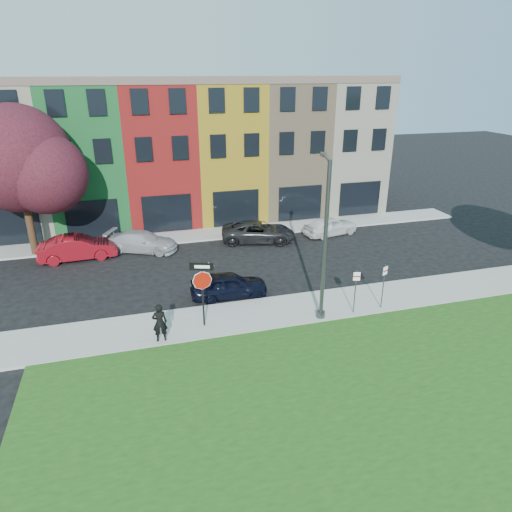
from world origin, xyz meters
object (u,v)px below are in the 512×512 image
object	(u,v)px
man	(160,323)
sedan_near	(229,285)
street_lamp	(324,241)
stop_sign	(202,282)

from	to	relation	value
man	sedan_near	size ratio (longest dim) A/B	0.44
man	street_lamp	bearing A→B (deg)	-178.26
sedan_near	street_lamp	world-z (taller)	street_lamp
stop_sign	man	world-z (taller)	stop_sign
sedan_near	stop_sign	bearing A→B (deg)	149.13
stop_sign	man	distance (m)	2.50
man	sedan_near	distance (m)	5.07
street_lamp	stop_sign	bearing A→B (deg)	-168.82
stop_sign	street_lamp	distance (m)	5.67
man	street_lamp	distance (m)	7.96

